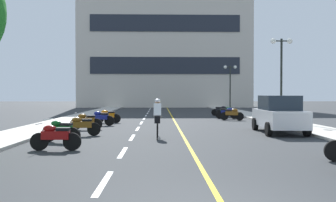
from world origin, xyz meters
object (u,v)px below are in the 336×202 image
motorcycle_4 (81,126)px  motorcycle_9 (227,113)px  motorcycle_2 (55,137)px  motorcycle_10 (226,111)px  street_lamp_mid (281,61)px  motorcycle_11 (221,110)px  cyclist_rider (157,117)px  motorcycle_3 (60,130)px  motorcycle_5 (86,121)px  motorcycle_6 (100,118)px  street_lamp_far (230,77)px  motorcycle_7 (108,116)px  parked_car_near (279,114)px  motorcycle_8 (232,114)px

motorcycle_4 → motorcycle_9: size_ratio=1.00×
motorcycle_2 → motorcycle_10: size_ratio=1.00×
street_lamp_mid → motorcycle_2: (-11.51, -11.48, -3.60)m
motorcycle_11 → cyclist_rider: bearing=-109.2°
motorcycle_2 → motorcycle_10: same height
street_lamp_mid → motorcycle_10: (-2.58, 5.83, -3.60)m
motorcycle_2 → motorcycle_9: 17.66m
motorcycle_3 → motorcycle_4: (0.34, 2.13, 0.00)m
motorcycle_5 → motorcycle_9: 12.35m
motorcycle_4 → motorcycle_6: bearing=90.2°
street_lamp_far → street_lamp_mid: bearing=-89.5°
street_lamp_mid → motorcycle_7: (-11.42, -0.01, -3.60)m
motorcycle_6 → motorcycle_10: size_ratio=0.99×
motorcycle_5 → motorcycle_10: same height
motorcycle_4 → motorcycle_5: same height
parked_car_near → motorcycle_4: size_ratio=2.53×
street_lamp_far → motorcycle_10: (-2.42, -10.50, -3.30)m
parked_car_near → motorcycle_8: (-0.57, 8.46, -0.44)m
motorcycle_8 → parked_car_near: bearing=-86.2°
motorcycle_5 → motorcycle_2: bearing=-86.6°
motorcycle_6 → motorcycle_8: (8.78, 4.17, 0.00)m
motorcycle_5 → motorcycle_11: 15.33m
motorcycle_5 → cyclist_rider: (3.80, -3.61, 0.41)m
motorcycle_3 → motorcycle_9: size_ratio=0.97×
street_lamp_mid → motorcycle_10: size_ratio=3.20×
street_lamp_mid → cyclist_rider: 11.89m
street_lamp_mid → motorcycle_8: bearing=141.0°
motorcycle_2 → motorcycle_5: same height
motorcycle_3 → motorcycle_9: same height
motorcycle_4 → motorcycle_8: size_ratio=1.03×
motorcycle_3 → motorcycle_8: (9.10, 11.69, 0.00)m
motorcycle_9 → motorcycle_10: 1.94m
parked_car_near → motorcycle_6: size_ratio=2.54×
motorcycle_7 → cyclist_rider: cyclist_rider is taller
motorcycle_8 → motorcycle_11: same height
motorcycle_3 → motorcycle_11: 19.50m
motorcycle_5 → motorcycle_6: size_ratio=1.01×
motorcycle_4 → cyclist_rider: size_ratio=0.95×
street_lamp_mid → motorcycle_2: street_lamp_mid is taller
motorcycle_4 → cyclist_rider: cyclist_rider is taller
motorcycle_9 → motorcycle_10: (0.27, 1.92, 0.00)m
parked_car_near → motorcycle_10: size_ratio=2.51×
motorcycle_4 → parked_car_near: bearing=6.7°
street_lamp_far → motorcycle_7: size_ratio=2.92×
street_lamp_mid → motorcycle_6: bearing=-170.6°
parked_car_near → motorcycle_8: parked_car_near is taller
street_lamp_mid → motorcycle_5: 13.23m
street_lamp_mid → motorcycle_9: bearing=126.1°
motorcycle_6 → motorcycle_7: size_ratio=0.99×
motorcycle_3 → motorcycle_8: size_ratio=1.00×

